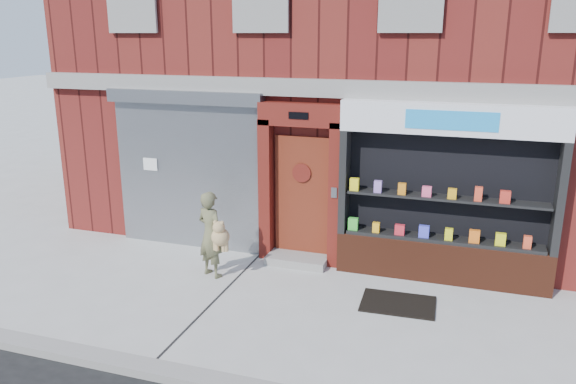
% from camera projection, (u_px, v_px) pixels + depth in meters
% --- Properties ---
extents(ground, '(80.00, 80.00, 0.00)m').
position_uv_depth(ground, '(312.00, 312.00, 8.44)').
color(ground, '#9E9E99').
rests_on(ground, ground).
extents(building, '(12.00, 8.16, 8.00)m').
position_uv_depth(building, '(385.00, 35.00, 12.84)').
color(building, '#5B1714').
rests_on(building, ground).
extents(shutter_bay, '(3.10, 0.30, 3.04)m').
position_uv_depth(shutter_bay, '(188.00, 161.00, 10.64)').
color(shutter_bay, gray).
rests_on(shutter_bay, ground).
extents(red_door_bay, '(1.52, 0.58, 2.90)m').
position_uv_depth(red_door_bay, '(301.00, 184.00, 9.97)').
color(red_door_bay, '#59150F').
rests_on(red_door_bay, ground).
extents(pharmacy_bay, '(3.50, 0.41, 3.00)m').
position_uv_depth(pharmacy_bay, '(445.00, 202.00, 9.21)').
color(pharmacy_bay, '#542313').
rests_on(pharmacy_bay, ground).
extents(woman, '(0.72, 0.56, 1.51)m').
position_uv_depth(woman, '(212.00, 234.00, 9.51)').
color(woman, brown).
rests_on(woman, ground).
extents(doormat, '(1.16, 0.83, 0.03)m').
position_uv_depth(doormat, '(398.00, 304.00, 8.67)').
color(doormat, black).
rests_on(doormat, ground).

